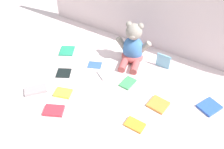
% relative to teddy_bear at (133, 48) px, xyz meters
% --- Properties ---
extents(ground_plane, '(3.20, 3.20, 0.00)m').
position_rel_teddy_bear_xyz_m(ground_plane, '(0.03, -0.19, -0.11)').
color(ground_plane, silver).
extents(backdrop_drape, '(1.78, 0.03, 0.56)m').
position_rel_teddy_bear_xyz_m(backdrop_drape, '(0.03, 0.24, 0.17)').
color(backdrop_drape, beige).
rests_on(backdrop_drape, ground_plane).
extents(teddy_bear, '(0.24, 0.24, 0.29)m').
position_rel_teddy_bear_xyz_m(teddy_bear, '(0.00, 0.00, 0.00)').
color(teddy_bear, '#3F72B2').
rests_on(teddy_bear, ground_plane).
extents(book_case_0, '(0.10, 0.01, 0.10)m').
position_rel_teddy_bear_xyz_m(book_case_0, '(0.21, 0.05, -0.06)').
color(book_case_0, '#73AFCB').
rests_on(book_case_0, ground_plane).
extents(book_case_1, '(0.12, 0.12, 0.01)m').
position_rel_teddy_bear_xyz_m(book_case_1, '(-0.32, -0.35, -0.10)').
color(book_case_1, black).
rests_on(book_case_1, ground_plane).
extents(book_case_2, '(0.12, 0.11, 0.01)m').
position_rel_teddy_bear_xyz_m(book_case_2, '(-0.08, -0.22, -0.10)').
color(book_case_2, silver).
rests_on(book_case_2, ground_plane).
extents(book_case_3, '(0.13, 0.12, 0.02)m').
position_rel_teddy_bear_xyz_m(book_case_3, '(-0.15, -0.63, -0.10)').
color(book_case_3, red).
rests_on(book_case_3, ground_plane).
extents(book_case_4, '(0.10, 0.07, 0.01)m').
position_rel_teddy_bear_xyz_m(book_case_4, '(0.27, -0.47, -0.10)').
color(book_case_4, orange).
rests_on(book_case_4, ground_plane).
extents(book_case_5, '(0.11, 0.10, 0.01)m').
position_rel_teddy_bear_xyz_m(book_case_5, '(-0.19, -0.18, -0.11)').
color(book_case_5, blue).
rests_on(book_case_5, ground_plane).
extents(book_case_6, '(0.13, 0.14, 0.02)m').
position_rel_teddy_bear_xyz_m(book_case_6, '(0.57, -0.14, -0.10)').
color(book_case_6, blue).
rests_on(book_case_6, ground_plane).
extents(book_case_7, '(0.12, 0.10, 0.02)m').
position_rel_teddy_bear_xyz_m(book_case_7, '(-0.20, -0.50, -0.10)').
color(book_case_7, yellow).
rests_on(book_case_7, ground_plane).
extents(book_case_8, '(0.14, 0.14, 0.02)m').
position_rel_teddy_bear_xyz_m(book_case_8, '(-0.35, -0.57, -0.10)').
color(book_case_8, gray).
rests_on(book_case_8, ground_plane).
extents(book_case_9, '(0.14, 0.14, 0.01)m').
position_rel_teddy_bear_xyz_m(book_case_9, '(-0.45, -0.16, -0.10)').
color(book_case_9, '#238E66').
rests_on(book_case_9, ground_plane).
extents(book_case_10, '(0.11, 0.11, 0.02)m').
position_rel_teddy_bear_xyz_m(book_case_10, '(0.32, -0.28, -0.10)').
color(book_case_10, orange).
rests_on(book_case_10, ground_plane).
extents(book_case_11, '(0.08, 0.11, 0.01)m').
position_rel_teddy_bear_xyz_m(book_case_11, '(0.09, -0.22, -0.10)').
color(book_case_11, '#41A85C').
rests_on(book_case_11, ground_plane).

